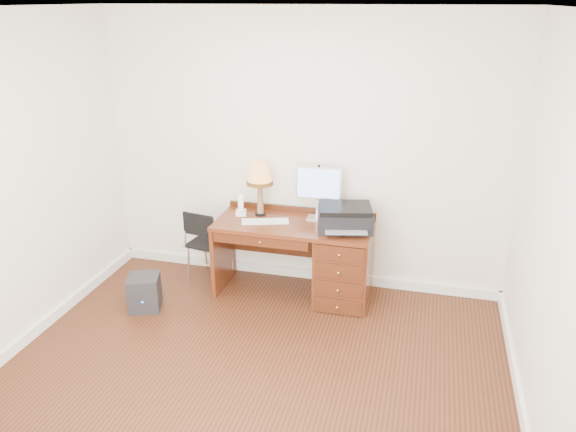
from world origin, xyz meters
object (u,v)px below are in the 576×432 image
(chair, at_px, (207,239))
(printer, at_px, (345,217))
(monitor, at_px, (319,186))
(equipment_box, at_px, (145,292))
(leg_lamp, at_px, (260,177))
(phone, at_px, (241,209))
(desk, at_px, (326,258))

(chair, bearing_deg, printer, 9.75)
(monitor, bearing_deg, equipment_box, -151.20)
(leg_lamp, bearing_deg, monitor, 6.57)
(printer, relative_size, leg_lamp, 1.07)
(leg_lamp, relative_size, equipment_box, 1.62)
(printer, distance_m, phone, 1.05)
(printer, relative_size, phone, 2.66)
(monitor, xyz_separation_m, leg_lamp, (-0.57, -0.07, 0.07))
(printer, xyz_separation_m, leg_lamp, (-0.86, 0.14, 0.28))
(monitor, distance_m, leg_lamp, 0.58)
(monitor, xyz_separation_m, printer, (0.29, -0.21, -0.21))
(phone, xyz_separation_m, chair, (-0.35, -0.08, -0.33))
(desk, relative_size, phone, 7.01)
(desk, relative_size, printer, 2.63)
(desk, xyz_separation_m, equipment_box, (-1.61, -0.65, -0.25))
(desk, relative_size, chair, 1.90)
(desk, distance_m, phone, 0.97)
(leg_lamp, height_order, equipment_box, leg_lamp)
(printer, bearing_deg, chair, 166.98)
(equipment_box, bearing_deg, desk, 2.98)
(phone, bearing_deg, leg_lamp, 0.99)
(monitor, distance_m, chair, 1.27)
(leg_lamp, xyz_separation_m, chair, (-0.53, -0.13, -0.66))
(printer, bearing_deg, monitor, 132.03)
(printer, bearing_deg, equipment_box, -173.13)
(leg_lamp, bearing_deg, desk, -10.23)
(equipment_box, bearing_deg, phone, 25.54)
(desk, distance_m, leg_lamp, 1.01)
(monitor, relative_size, phone, 2.39)
(leg_lamp, height_order, phone, leg_lamp)
(printer, relative_size, equipment_box, 1.73)
(phone, bearing_deg, equipment_box, -150.73)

